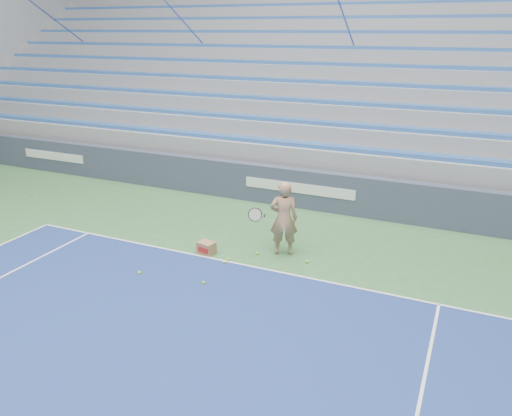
% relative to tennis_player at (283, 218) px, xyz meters
% --- Properties ---
extents(sponsor_barrier, '(30.00, 0.32, 1.10)m').
position_rel_tennis_player_xyz_m(sponsor_barrier, '(-0.69, 3.11, -0.30)').
color(sponsor_barrier, '#373F55').
rests_on(sponsor_barrier, ground).
extents(bleachers, '(31.00, 9.15, 7.30)m').
position_rel_tennis_player_xyz_m(bleachers, '(-0.69, 8.82, 1.51)').
color(bleachers, gray).
rests_on(bleachers, ground).
extents(tennis_player, '(0.97, 0.92, 1.69)m').
position_rel_tennis_player_xyz_m(tennis_player, '(0.00, 0.00, 0.00)').
color(tennis_player, tan).
rests_on(tennis_player, ground).
extents(ball_box, '(0.42, 0.35, 0.28)m').
position_rel_tennis_player_xyz_m(ball_box, '(-1.57, -0.70, -0.71)').
color(ball_box, '#916B46').
rests_on(ball_box, ground).
extents(tennis_ball_0, '(0.07, 0.07, 0.07)m').
position_rel_tennis_player_xyz_m(tennis_ball_0, '(0.65, -0.23, -0.81)').
color(tennis_ball_0, '#B5E72F').
rests_on(tennis_ball_0, ground).
extents(tennis_ball_1, '(0.07, 0.07, 0.07)m').
position_rel_tennis_player_xyz_m(tennis_ball_1, '(-0.96, -1.00, -0.81)').
color(tennis_ball_1, '#B5E72F').
rests_on(tennis_ball_1, ground).
extents(tennis_ball_2, '(0.07, 0.07, 0.07)m').
position_rel_tennis_player_xyz_m(tennis_ball_2, '(-0.50, -0.29, -0.81)').
color(tennis_ball_2, '#B5E72F').
rests_on(tennis_ball_2, ground).
extents(tennis_ball_3, '(0.07, 0.07, 0.07)m').
position_rel_tennis_player_xyz_m(tennis_ball_3, '(-0.95, -0.82, -0.81)').
color(tennis_ball_3, '#B5E72F').
rests_on(tennis_ball_3, ground).
extents(tennis_ball_4, '(0.07, 0.07, 0.07)m').
position_rel_tennis_player_xyz_m(tennis_ball_4, '(-0.91, -1.98, -0.81)').
color(tennis_ball_4, '#B5E72F').
rests_on(tennis_ball_4, ground).
extents(tennis_ball_5, '(0.07, 0.07, 0.07)m').
position_rel_tennis_player_xyz_m(tennis_ball_5, '(-2.34, -2.14, -0.81)').
color(tennis_ball_5, '#B5E72F').
rests_on(tennis_ball_5, ground).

